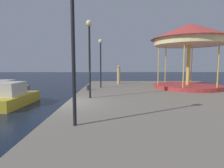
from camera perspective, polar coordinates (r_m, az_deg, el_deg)
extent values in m
plane|color=black|center=(10.21, -14.06, -9.95)|extent=(120.00, 120.00, 0.00)
cube|color=gray|center=(10.72, 23.19, -7.29)|extent=(13.26, 24.87, 0.80)
cube|color=gold|center=(14.32, -29.03, -4.46)|extent=(2.30, 4.40, 0.72)
cube|color=beige|center=(14.09, -29.47, -1.34)|extent=(1.56, 1.97, 0.89)
cube|color=#4C6070|center=(14.88, -27.59, -0.20)|extent=(1.25, 0.17, 0.40)
cube|color=gray|center=(19.05, -29.41, -2.01)|extent=(1.95, 4.18, 0.74)
cube|color=beige|center=(18.17, -31.02, -0.13)|extent=(1.34, 1.85, 0.73)
cube|color=#4C6070|center=(18.94, -29.59, 0.61)|extent=(1.12, 0.13, 0.33)
cylinder|color=#B23333|center=(16.81, 22.54, -0.67)|extent=(5.55, 5.55, 0.30)
cylinder|color=gold|center=(16.71, 22.79, 5.45)|extent=(0.28, 0.28, 3.29)
cylinder|color=#F2E099|center=(16.81, 23.06, 11.92)|extent=(5.71, 5.71, 0.50)
cone|color=#C63D38|center=(16.93, 23.19, 14.94)|extent=(6.35, 6.35, 1.29)
cylinder|color=gold|center=(17.85, 30.28, 5.11)|extent=(0.08, 0.08, 3.29)
cylinder|color=gold|center=(19.21, 23.69, 5.43)|extent=(0.08, 0.08, 3.29)
cylinder|color=gold|center=(18.33, 16.43, 5.69)|extent=(0.08, 0.08, 3.29)
cylinder|color=gold|center=(15.88, 14.35, 5.73)|extent=(0.08, 0.08, 3.29)
cylinder|color=gold|center=(14.20, 21.57, 5.48)|extent=(0.08, 0.08, 3.29)
cylinder|color=gold|center=(15.33, 30.38, 5.08)|extent=(0.08, 0.08, 3.29)
cylinder|color=black|center=(5.92, -11.95, 6.07)|extent=(0.12, 0.12, 4.00)
cylinder|color=black|center=(10.85, -7.02, 6.60)|extent=(0.12, 0.12, 4.19)
sphere|color=#F9E5B2|center=(11.11, -7.18, 18.41)|extent=(0.36, 0.36, 0.36)
cylinder|color=black|center=(15.78, -3.58, 5.74)|extent=(0.12, 0.12, 3.80)
sphere|color=#F9E5B2|center=(15.90, -3.63, 13.24)|extent=(0.36, 0.36, 0.36)
cylinder|color=#2D2D33|center=(14.29, -7.50, -1.16)|extent=(0.24, 0.24, 0.40)
cylinder|color=tan|center=(18.88, 2.11, 2.57)|extent=(0.34, 0.34, 1.68)
sphere|color=tan|center=(18.85, 2.12, 5.48)|extent=(0.24, 0.24, 0.24)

